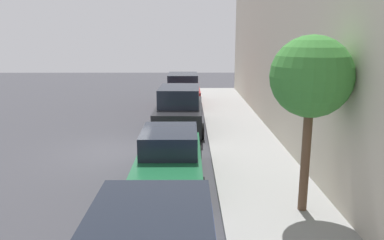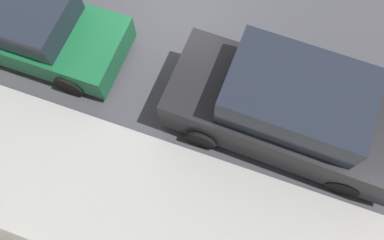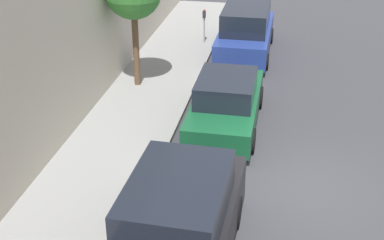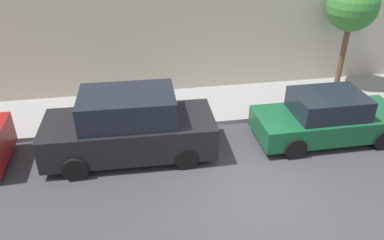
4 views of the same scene
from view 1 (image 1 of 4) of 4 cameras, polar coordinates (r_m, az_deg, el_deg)
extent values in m
plane|color=#38383D|center=(14.10, -11.67, -4.77)|extent=(60.00, 60.00, 0.00)
cube|color=gray|center=(13.97, 8.42, -4.49)|extent=(2.76, 32.00, 0.15)
cube|color=#14512D|center=(10.93, -3.43, -6.62)|extent=(1.80, 4.50, 0.68)
cube|color=black|center=(10.83, -3.45, -3.15)|extent=(1.58, 2.10, 0.64)
cylinder|color=black|center=(12.39, -7.02, -5.43)|extent=(0.22, 0.67, 0.67)
cylinder|color=black|center=(12.31, 0.90, -5.46)|extent=(0.22, 0.67, 0.67)
cylinder|color=black|center=(9.80, -8.89, -10.52)|extent=(0.22, 0.67, 0.67)
cylinder|color=black|center=(9.70, 1.26, -10.62)|extent=(0.22, 0.67, 0.67)
cube|color=black|center=(16.71, -1.91, 0.72)|extent=(2.09, 4.85, 0.96)
cube|color=black|center=(16.55, -1.93, 3.70)|extent=(1.80, 2.65, 0.80)
cylinder|color=black|center=(18.28, -4.70, 0.58)|extent=(0.22, 0.68, 0.68)
cylinder|color=black|center=(18.24, 1.14, 0.59)|extent=(0.22, 0.68, 0.68)
cylinder|color=black|center=(15.40, -5.51, -1.76)|extent=(0.22, 0.68, 0.68)
cylinder|color=black|center=(15.34, 1.43, -1.75)|extent=(0.22, 0.68, 0.68)
cube|color=maroon|center=(22.39, -1.38, 3.81)|extent=(2.00, 4.82, 0.96)
cube|color=black|center=(22.27, -1.39, 6.05)|extent=(1.75, 2.61, 0.80)
cylinder|color=black|center=(23.95, -3.55, 3.51)|extent=(0.22, 0.68, 0.68)
cylinder|color=black|center=(23.92, 0.92, 3.52)|extent=(0.22, 0.68, 0.68)
cylinder|color=black|center=(21.02, -3.98, 2.20)|extent=(0.22, 0.68, 0.68)
cylinder|color=black|center=(20.99, 1.09, 2.21)|extent=(0.22, 0.68, 0.68)
cylinder|color=brown|center=(9.02, 16.92, -5.26)|extent=(0.21, 0.21, 2.65)
sphere|color=#387F33|center=(8.65, 17.71, 6.33)|extent=(1.82, 1.82, 1.82)
camera|label=2|loc=(16.16, 11.07, 25.28)|focal=35.00mm
camera|label=3|loc=(24.37, -5.86, 19.90)|focal=50.00mm
camera|label=4|loc=(18.95, -32.93, 17.46)|focal=35.00mm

